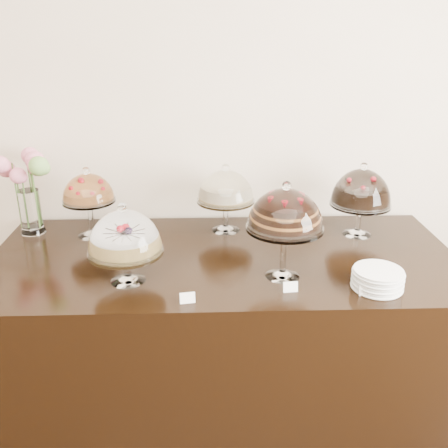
{
  "coord_description": "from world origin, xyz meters",
  "views": [
    {
      "loc": [
        0.03,
        0.32,
        1.91
      ],
      "look_at": [
        0.11,
        2.4,
        1.08
      ],
      "focal_mm": 40.0,
      "sensor_mm": 36.0,
      "label": 1
    }
  ],
  "objects_px": {
    "cake_stand_cheesecake": "(226,189)",
    "plate_stack": "(378,279)",
    "cake_stand_dark_choco": "(361,191)",
    "flower_vase": "(28,181)",
    "cake_stand_sugar_sponge": "(125,236)",
    "cake_stand_fruit_tart": "(88,192)",
    "cake_stand_choco_layer": "(285,213)",
    "display_counter": "(224,336)"
  },
  "relations": [
    {
      "from": "cake_stand_cheesecake",
      "to": "plate_stack",
      "type": "bearing_deg",
      "value": -47.36
    },
    {
      "from": "cake_stand_dark_choco",
      "to": "flower_vase",
      "type": "relative_size",
      "value": 0.89
    },
    {
      "from": "cake_stand_sugar_sponge",
      "to": "flower_vase",
      "type": "xyz_separation_m",
      "value": [
        -0.56,
        0.56,
        0.07
      ]
    },
    {
      "from": "flower_vase",
      "to": "plate_stack",
      "type": "bearing_deg",
      "value": -22.35
    },
    {
      "from": "cake_stand_sugar_sponge",
      "to": "flower_vase",
      "type": "bearing_deg",
      "value": 135.46
    },
    {
      "from": "cake_stand_fruit_tart",
      "to": "plate_stack",
      "type": "xyz_separation_m",
      "value": [
        1.29,
        -0.61,
        -0.19
      ]
    },
    {
      "from": "cake_stand_choco_layer",
      "to": "plate_stack",
      "type": "distance_m",
      "value": 0.47
    },
    {
      "from": "cake_stand_fruit_tart",
      "to": "plate_stack",
      "type": "bearing_deg",
      "value": -25.16
    },
    {
      "from": "display_counter",
      "to": "cake_stand_fruit_tart",
      "type": "bearing_deg",
      "value": 158.06
    },
    {
      "from": "cake_stand_fruit_tart",
      "to": "flower_vase",
      "type": "height_order",
      "value": "flower_vase"
    },
    {
      "from": "display_counter",
      "to": "cake_stand_sugar_sponge",
      "type": "relative_size",
      "value": 6.26
    },
    {
      "from": "flower_vase",
      "to": "plate_stack",
      "type": "height_order",
      "value": "flower_vase"
    },
    {
      "from": "cake_stand_dark_choco",
      "to": "plate_stack",
      "type": "distance_m",
      "value": 0.61
    },
    {
      "from": "cake_stand_sugar_sponge",
      "to": "cake_stand_dark_choco",
      "type": "relative_size",
      "value": 0.92
    },
    {
      "from": "cake_stand_cheesecake",
      "to": "plate_stack",
      "type": "distance_m",
      "value": 0.91
    },
    {
      "from": "cake_stand_cheesecake",
      "to": "flower_vase",
      "type": "distance_m",
      "value": 1.0
    },
    {
      "from": "cake_stand_choco_layer",
      "to": "flower_vase",
      "type": "bearing_deg",
      "value": 156.37
    },
    {
      "from": "display_counter",
      "to": "cake_stand_fruit_tart",
      "type": "height_order",
      "value": "cake_stand_fruit_tart"
    },
    {
      "from": "cake_stand_cheesecake",
      "to": "plate_stack",
      "type": "xyz_separation_m",
      "value": [
        0.6,
        -0.65,
        -0.18
      ]
    },
    {
      "from": "cake_stand_dark_choco",
      "to": "plate_stack",
      "type": "relative_size",
      "value": 1.86
    },
    {
      "from": "display_counter",
      "to": "flower_vase",
      "type": "relative_size",
      "value": 5.13
    },
    {
      "from": "cake_stand_sugar_sponge",
      "to": "flower_vase",
      "type": "distance_m",
      "value": 0.8
    },
    {
      "from": "display_counter",
      "to": "cake_stand_cheesecake",
      "type": "bearing_deg",
      "value": 86.12
    },
    {
      "from": "plate_stack",
      "to": "cake_stand_cheesecake",
      "type": "bearing_deg",
      "value": 132.64
    },
    {
      "from": "cake_stand_cheesecake",
      "to": "cake_stand_fruit_tart",
      "type": "bearing_deg",
      "value": -176.27
    },
    {
      "from": "cake_stand_fruit_tart",
      "to": "display_counter",
      "type": "bearing_deg",
      "value": -21.94
    },
    {
      "from": "cake_stand_sugar_sponge",
      "to": "cake_stand_dark_choco",
      "type": "bearing_deg",
      "value": 22.75
    },
    {
      "from": "cake_stand_sugar_sponge",
      "to": "cake_stand_choco_layer",
      "type": "bearing_deg",
      "value": 1.6
    },
    {
      "from": "cake_stand_dark_choco",
      "to": "cake_stand_fruit_tart",
      "type": "height_order",
      "value": "cake_stand_dark_choco"
    },
    {
      "from": "display_counter",
      "to": "cake_stand_cheesecake",
      "type": "distance_m",
      "value": 0.75
    },
    {
      "from": "cake_stand_choco_layer",
      "to": "cake_stand_dark_choco",
      "type": "distance_m",
      "value": 0.64
    },
    {
      "from": "cake_stand_cheesecake",
      "to": "cake_stand_fruit_tart",
      "type": "height_order",
      "value": "cake_stand_fruit_tart"
    },
    {
      "from": "cake_stand_cheesecake",
      "to": "flower_vase",
      "type": "bearing_deg",
      "value": 179.64
    },
    {
      "from": "display_counter",
      "to": "flower_vase",
      "type": "bearing_deg",
      "value": 161.84
    },
    {
      "from": "cake_stand_cheesecake",
      "to": "cake_stand_dark_choco",
      "type": "distance_m",
      "value": 0.69
    },
    {
      "from": "cake_stand_sugar_sponge",
      "to": "cake_stand_fruit_tart",
      "type": "height_order",
      "value": "cake_stand_fruit_tart"
    },
    {
      "from": "cake_stand_cheesecake",
      "to": "cake_stand_fruit_tart",
      "type": "relative_size",
      "value": 0.99
    },
    {
      "from": "cake_stand_sugar_sponge",
      "to": "cake_stand_fruit_tart",
      "type": "bearing_deg",
      "value": 116.83
    },
    {
      "from": "cake_stand_fruit_tart",
      "to": "cake_stand_dark_choco",
      "type": "bearing_deg",
      "value": -1.46
    },
    {
      "from": "plate_stack",
      "to": "cake_stand_fruit_tart",
      "type": "bearing_deg",
      "value": 154.84
    },
    {
      "from": "cake_stand_choco_layer",
      "to": "plate_stack",
      "type": "bearing_deg",
      "value": -17.97
    },
    {
      "from": "cake_stand_choco_layer",
      "to": "plate_stack",
      "type": "xyz_separation_m",
      "value": [
        0.37,
        -0.12,
        -0.25
      ]
    }
  ]
}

